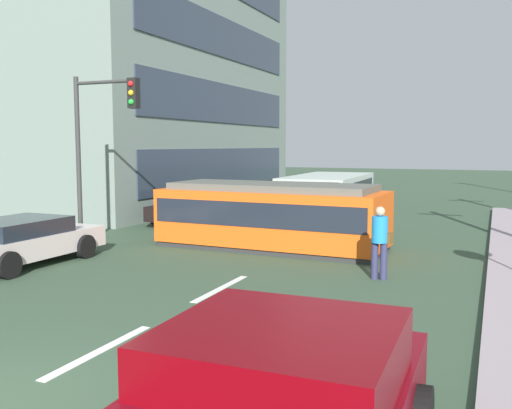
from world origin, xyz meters
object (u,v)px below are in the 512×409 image
(pedestrian_crossing, at_px, (380,238))
(traffic_light_mast, at_px, (101,130))
(parked_sedan_furthest, at_px, (275,194))
(city_bus, at_px, (328,196))
(parked_sedan_far, at_px, (194,207))
(parked_sedan_mid, at_px, (20,241))
(streetcar_tram, at_px, (272,215))

(pedestrian_crossing, bearing_deg, traffic_light_mast, 175.18)
(parked_sedan_furthest, distance_m, traffic_light_mast, 13.20)
(city_bus, bearing_deg, parked_sedan_far, -159.55)
(city_bus, height_order, parked_sedan_mid, city_bus)
(pedestrian_crossing, bearing_deg, parked_sedan_furthest, 119.90)
(parked_sedan_mid, xyz_separation_m, traffic_light_mast, (0.48, 2.70, 2.87))
(streetcar_tram, relative_size, pedestrian_crossing, 4.05)
(parked_sedan_mid, distance_m, traffic_light_mast, 3.97)
(streetcar_tram, xyz_separation_m, pedestrian_crossing, (3.73, -2.77, -0.05))
(streetcar_tram, distance_m, traffic_light_mast, 5.56)
(parked_sedan_mid, bearing_deg, parked_sedan_furthest, 86.63)
(parked_sedan_far, distance_m, parked_sedan_furthest, 6.88)
(pedestrian_crossing, height_order, parked_sedan_furthest, pedestrian_crossing)
(streetcar_tram, xyz_separation_m, parked_sedan_furthest, (-4.07, 10.80, -0.37))
(city_bus, distance_m, parked_sedan_furthest, 6.52)
(parked_sedan_mid, distance_m, parked_sedan_furthest, 15.60)
(parked_sedan_furthest, bearing_deg, traffic_light_mast, -91.97)
(city_bus, relative_size, parked_sedan_mid, 1.34)
(city_bus, xyz_separation_m, pedestrian_crossing, (3.66, -8.56, -0.14))
(streetcar_tram, xyz_separation_m, city_bus, (0.07, 5.79, 0.09))
(streetcar_tram, bearing_deg, traffic_light_mast, -155.34)
(streetcar_tram, bearing_deg, parked_sedan_furthest, 110.67)
(city_bus, xyz_separation_m, parked_sedan_furthest, (-4.15, 5.01, -0.46))
(parked_sedan_far, bearing_deg, parked_sedan_mid, -91.03)
(city_bus, distance_m, pedestrian_crossing, 9.31)
(parked_sedan_furthest, relative_size, traffic_light_mast, 0.87)
(streetcar_tram, distance_m, parked_sedan_far, 6.26)
(parked_sedan_mid, bearing_deg, parked_sedan_far, 88.97)
(parked_sedan_far, xyz_separation_m, parked_sedan_furthest, (0.76, 6.84, -0.00))
(streetcar_tram, xyz_separation_m, parked_sedan_mid, (-4.99, -4.78, -0.37))
(streetcar_tram, bearing_deg, pedestrian_crossing, -36.59)
(streetcar_tram, distance_m, parked_sedan_mid, 6.92)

